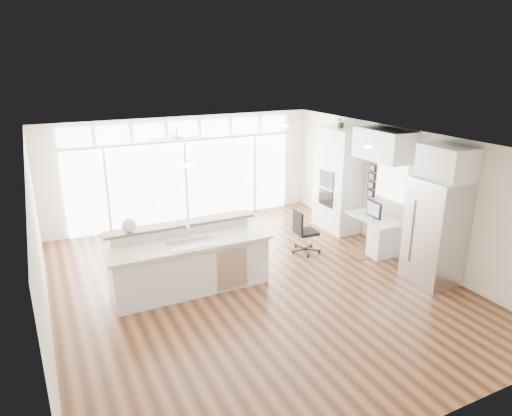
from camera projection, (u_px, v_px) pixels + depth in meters
name	position (u px, v px, depth m)	size (l,w,h in m)	color
floor	(253.00, 285.00, 8.60)	(7.00, 8.00, 0.02)	#402313
ceiling	(253.00, 142.00, 7.75)	(7.00, 8.00, 0.02)	white
wall_back	(184.00, 170.00, 11.58)	(7.00, 0.04, 2.70)	beige
wall_front	(419.00, 330.00, 4.77)	(7.00, 0.04, 2.70)	beige
wall_left	(39.00, 251.00, 6.71)	(0.04, 8.00, 2.70)	beige
wall_right	(401.00, 193.00, 9.64)	(0.04, 8.00, 2.70)	beige
glass_wall	(186.00, 182.00, 11.63)	(5.80, 0.06, 2.08)	white
transom_row	(183.00, 130.00, 11.21)	(5.90, 0.06, 0.40)	white
desk_window	(391.00, 180.00, 9.82)	(0.04, 0.85, 0.85)	white
ceiling_fan	(177.00, 134.00, 10.00)	(1.16, 1.16, 0.32)	silver
recessed_lights	(248.00, 141.00, 7.93)	(3.40, 3.00, 0.02)	white
oven_cabinet	(338.00, 180.00, 11.07)	(0.64, 1.20, 2.50)	silver
desk_nook	(375.00, 233.00, 10.05)	(0.72, 1.30, 0.76)	silver
upper_cabinets	(384.00, 145.00, 9.45)	(0.64, 1.30, 0.64)	silver
refrigerator	(435.00, 232.00, 8.44)	(0.76, 0.90, 2.00)	#B6B7BB
fridge_cabinet	(447.00, 163.00, 8.06)	(0.64, 0.90, 0.60)	silver
framed_photos	(372.00, 181.00, 10.39)	(0.06, 0.22, 0.80)	black
kitchen_island	(191.00, 261.00, 8.21)	(2.93, 1.10, 1.16)	silver
rug	(369.00, 252.00, 10.01)	(0.89, 0.64, 0.01)	#361B11
office_chair	(306.00, 232.00, 9.86)	(0.50, 0.46, 0.96)	black
fishbowl	(129.00, 225.00, 7.93)	(0.25, 0.25, 0.25)	silver
monitor	(374.00, 209.00, 9.83)	(0.08, 0.48, 0.40)	black
keyboard	(367.00, 219.00, 9.82)	(0.12, 0.33, 0.02)	white
potted_plant	(341.00, 123.00, 10.64)	(0.25, 0.28, 0.22)	#244F22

